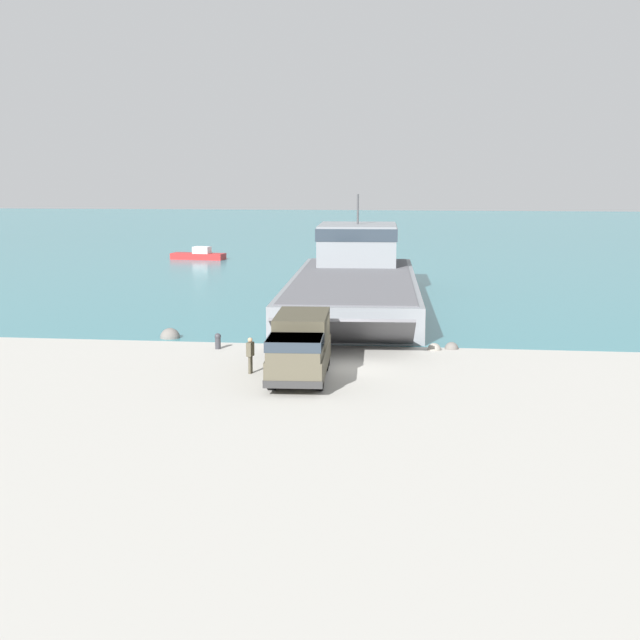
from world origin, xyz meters
TOP-DOWN VIEW (x-y plane):
  - ground_plane at (0.00, 0.00)m, footprint 240.00×240.00m
  - water_surface at (0.00, 95.65)m, footprint 240.00×180.00m
  - landing_craft at (-1.23, 22.44)m, footprint 10.25×32.76m
  - military_truck at (-1.65, -2.44)m, footprint 2.93×7.40m
  - soldier_on_ramp at (-4.11, -1.79)m, footprint 0.32×0.48m
  - moored_boat_a at (-20.96, 52.90)m, footprint 6.05×2.58m
  - mooring_bollard at (-7.03, 3.83)m, footprint 0.34×0.34m
  - shoreline_rock_a at (5.46, 5.37)m, footprint 0.74×0.74m
  - shoreline_rock_b at (4.54, 4.97)m, footprint 0.74×0.74m
  - shoreline_rock_c at (-10.52, 6.64)m, footprint 1.15×1.15m

SIDE VIEW (x-z plane):
  - ground_plane at x=0.00m, z-range 0.00..0.00m
  - shoreline_rock_a at x=5.46m, z-range -0.37..0.37m
  - shoreline_rock_b at x=4.54m, z-range -0.37..0.37m
  - shoreline_rock_c at x=-10.52m, z-range -0.58..0.58m
  - water_surface at x=0.00m, z-range 0.00..0.01m
  - mooring_bollard at x=-7.03m, z-range 0.04..0.89m
  - moored_boat_a at x=-20.96m, z-range -0.24..1.17m
  - soldier_on_ramp at x=-4.11m, z-range 0.13..1.86m
  - military_truck at x=-1.65m, z-range 0.08..2.90m
  - landing_craft at x=-1.23m, z-range -1.99..5.70m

